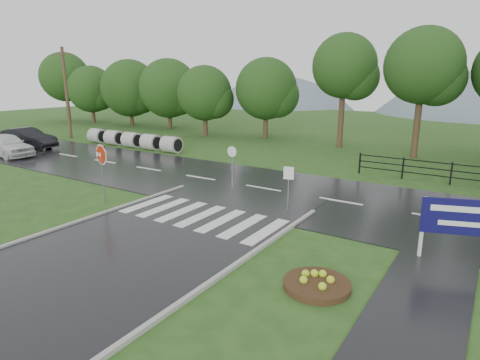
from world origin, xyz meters
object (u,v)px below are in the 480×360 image
Objects in this scene: culvert_pipes at (132,140)px; car_white at (8,156)px; stop_sign at (102,160)px; estate_billboard at (464,221)px; car_dark at (28,149)px.

culvert_pipes is 8.69m from car_white.
car_white is at bearing -120.85° from culvert_pipes.
estate_billboard is (13.89, 1.61, -0.52)m from stop_sign.
estate_billboard is 28.48m from car_white.
stop_sign reaches higher than estate_billboard.
stop_sign is 1.22× the size of estate_billboard.
car_white is 3.17m from car_dark.
car_white is (-28.39, 1.72, -1.42)m from estate_billboard.
stop_sign is (10.06, -10.77, 1.34)m from culvert_pipes.
car_white is (-4.45, -7.45, -0.60)m from culvert_pipes.
culvert_pipes is 25.65m from estate_billboard.
culvert_pipes is 8.09m from car_dark.
estate_billboard is 0.47× the size of car_dark.
stop_sign is at bearing -46.96° from culvert_pipes.
stop_sign is 15.01m from car_white.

